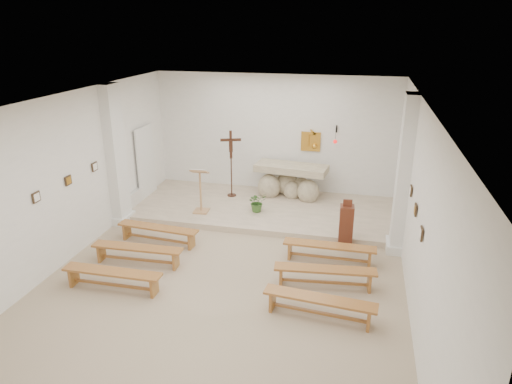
% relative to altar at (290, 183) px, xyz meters
% --- Properties ---
extents(ground, '(7.00, 10.00, 0.00)m').
position_rel_altar_xyz_m(ground, '(-0.58, -4.40, -0.55)').
color(ground, tan).
rests_on(ground, ground).
extents(wall_left, '(0.02, 10.00, 3.50)m').
position_rel_altar_xyz_m(wall_left, '(-4.07, -4.40, 1.20)').
color(wall_left, white).
rests_on(wall_left, ground).
extents(wall_right, '(0.02, 10.00, 3.50)m').
position_rel_altar_xyz_m(wall_right, '(2.91, -4.40, 1.20)').
color(wall_right, white).
rests_on(wall_right, ground).
extents(wall_back, '(7.00, 0.02, 3.50)m').
position_rel_altar_xyz_m(wall_back, '(-0.58, 0.59, 1.20)').
color(wall_back, white).
rests_on(wall_back, ground).
extents(ceiling, '(7.00, 10.00, 0.02)m').
position_rel_altar_xyz_m(ceiling, '(-0.58, -4.40, 2.94)').
color(ceiling, silver).
rests_on(ceiling, wall_back).
extents(sanctuary_platform, '(6.98, 3.00, 0.15)m').
position_rel_altar_xyz_m(sanctuary_platform, '(-0.58, -0.90, -0.47)').
color(sanctuary_platform, beige).
rests_on(sanctuary_platform, ground).
extents(pilaster_left, '(0.26, 0.55, 3.50)m').
position_rel_altar_xyz_m(pilaster_left, '(-3.95, -2.40, 1.20)').
color(pilaster_left, white).
rests_on(pilaster_left, ground).
extents(pilaster_right, '(0.26, 0.55, 3.50)m').
position_rel_altar_xyz_m(pilaster_right, '(2.79, -2.40, 1.20)').
color(pilaster_right, white).
rests_on(pilaster_right, ground).
extents(gold_wall_relief, '(0.55, 0.04, 0.55)m').
position_rel_altar_xyz_m(gold_wall_relief, '(0.47, 0.56, 1.10)').
color(gold_wall_relief, gold).
rests_on(gold_wall_relief, wall_back).
extents(sanctuary_lamp, '(0.11, 0.36, 0.44)m').
position_rel_altar_xyz_m(sanctuary_lamp, '(1.17, 0.30, 1.26)').
color(sanctuary_lamp, black).
rests_on(sanctuary_lamp, wall_back).
extents(station_frame_left_front, '(0.03, 0.20, 0.20)m').
position_rel_altar_xyz_m(station_frame_left_front, '(-4.05, -5.20, 1.17)').
color(station_frame_left_front, '#392919').
rests_on(station_frame_left_front, wall_left).
extents(station_frame_left_mid, '(0.03, 0.20, 0.20)m').
position_rel_altar_xyz_m(station_frame_left_mid, '(-4.05, -4.20, 1.17)').
color(station_frame_left_mid, '#392919').
rests_on(station_frame_left_mid, wall_left).
extents(station_frame_left_rear, '(0.03, 0.20, 0.20)m').
position_rel_altar_xyz_m(station_frame_left_rear, '(-4.05, -3.20, 1.17)').
color(station_frame_left_rear, '#392919').
rests_on(station_frame_left_rear, wall_left).
extents(station_frame_right_front, '(0.03, 0.20, 0.20)m').
position_rel_altar_xyz_m(station_frame_right_front, '(2.89, -5.20, 1.17)').
color(station_frame_right_front, '#392919').
rests_on(station_frame_right_front, wall_right).
extents(station_frame_right_mid, '(0.03, 0.20, 0.20)m').
position_rel_altar_xyz_m(station_frame_right_mid, '(2.89, -4.20, 1.17)').
color(station_frame_right_mid, '#392919').
rests_on(station_frame_right_mid, wall_right).
extents(station_frame_right_rear, '(0.03, 0.20, 0.20)m').
position_rel_altar_xyz_m(station_frame_right_rear, '(2.89, -3.20, 1.17)').
color(station_frame_right_rear, '#392919').
rests_on(station_frame_right_rear, wall_right).
extents(radiator_left, '(0.10, 0.85, 0.52)m').
position_rel_altar_xyz_m(radiator_left, '(-4.01, -1.70, -0.28)').
color(radiator_left, silver).
rests_on(radiator_left, ground).
extents(radiator_right, '(0.10, 0.85, 0.52)m').
position_rel_altar_xyz_m(radiator_right, '(2.85, -1.70, -0.28)').
color(radiator_right, silver).
rests_on(radiator_right, ground).
extents(altar, '(2.08, 1.03, 1.03)m').
position_rel_altar_xyz_m(altar, '(0.00, 0.00, 0.00)').
color(altar, beige).
rests_on(altar, sanctuary_platform).
extents(lectern, '(0.47, 0.40, 1.23)m').
position_rel_altar_xyz_m(lectern, '(-2.08, -1.66, 0.21)').
color(lectern, tan).
rests_on(lectern, sanctuary_platform).
extents(crucifix_stand, '(0.56, 0.25, 1.90)m').
position_rel_altar_xyz_m(crucifix_stand, '(-1.63, -0.33, 0.70)').
color(crucifix_stand, '#3C2113').
rests_on(crucifix_stand, sanctuary_platform).
extents(potted_plant, '(0.62, 0.60, 0.53)m').
position_rel_altar_xyz_m(potted_plant, '(-0.66, -1.29, -0.13)').
color(potted_plant, '#366126').
rests_on(potted_plant, sanctuary_platform).
extents(donation_pedestal, '(0.33, 0.33, 1.16)m').
position_rel_altar_xyz_m(donation_pedestal, '(1.68, -2.50, -0.04)').
color(donation_pedestal, '#5F2A1B').
rests_on(donation_pedestal, ground).
extents(bench_left_front, '(1.97, 0.48, 0.41)m').
position_rel_altar_xyz_m(bench_left_front, '(-2.54, -3.31, -0.24)').
color(bench_left_front, '#A3702F').
rests_on(bench_left_front, ground).
extents(bench_right_front, '(1.95, 0.31, 0.41)m').
position_rel_altar_xyz_m(bench_right_front, '(1.39, -3.31, -0.24)').
color(bench_right_front, '#A3702F').
rests_on(bench_right_front, ground).
extents(bench_left_second, '(1.96, 0.38, 0.41)m').
position_rel_altar_xyz_m(bench_left_second, '(-2.54, -4.33, -0.24)').
color(bench_left_second, '#A3702F').
rests_on(bench_left_second, ground).
extents(bench_right_second, '(1.97, 0.52, 0.41)m').
position_rel_altar_xyz_m(bench_right_second, '(1.39, -4.33, -0.24)').
color(bench_right_second, '#A3702F').
rests_on(bench_right_second, ground).
extents(bench_left_third, '(1.96, 0.33, 0.41)m').
position_rel_altar_xyz_m(bench_left_third, '(-2.54, -5.35, -0.24)').
color(bench_left_third, '#A3702F').
rests_on(bench_left_third, ground).
extents(bench_right_third, '(1.97, 0.50, 0.41)m').
position_rel_altar_xyz_m(bench_right_third, '(1.39, -5.35, -0.24)').
color(bench_right_third, '#A3702F').
rests_on(bench_right_third, ground).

